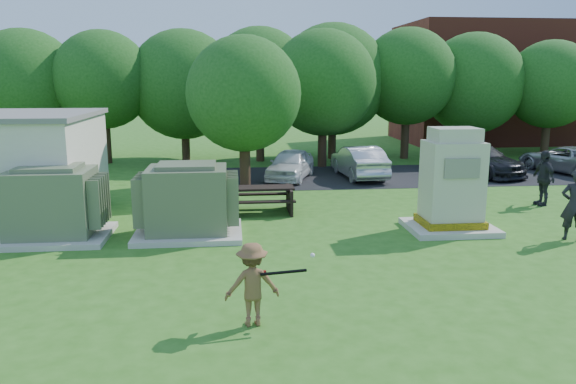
{
  "coord_description": "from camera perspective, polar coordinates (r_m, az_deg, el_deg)",
  "views": [
    {
      "loc": [
        -1.55,
        -11.17,
        4.43
      ],
      "look_at": [
        0.0,
        4.0,
        1.3
      ],
      "focal_mm": 35.0,
      "sensor_mm": 36.0,
      "label": 1
    }
  ],
  "objects": [
    {
      "name": "car_silver_b",
      "position": [
        29.61,
        26.38,
        3.01
      ],
      "size": [
        3.52,
        4.94,
        1.25
      ],
      "primitive_type": "imported",
      "rotation": [
        0.0,
        0.0,
        3.5
      ],
      "color": "#A8A8AC",
      "rests_on": "ground"
    },
    {
      "name": "parking_strip",
      "position": [
        26.48,
        13.1,
        1.68
      ],
      "size": [
        20.0,
        6.0,
        0.01
      ],
      "primitive_type": "cube",
      "color": "#232326",
      "rests_on": "ground"
    },
    {
      "name": "batting_equipment",
      "position": [
        10.16,
        -0.44,
        -7.87
      ],
      "size": [
        1.15,
        0.47,
        0.27
      ],
      "color": "black",
      "rests_on": "ground"
    },
    {
      "name": "transformer_right",
      "position": [
        16.1,
        -10.15,
        -1.0
      ],
      "size": [
        3.0,
        2.4,
        2.07
      ],
      "color": "beige",
      "rests_on": "ground"
    },
    {
      "name": "batter",
      "position": [
        10.25,
        -3.66,
        -9.34
      ],
      "size": [
        1.06,
        0.68,
        1.54
      ],
      "primitive_type": "imported",
      "rotation": [
        0.0,
        0.0,
        3.26
      ],
      "color": "brown",
      "rests_on": "ground"
    },
    {
      "name": "car_silver_a",
      "position": [
        25.31,
        7.21,
        3.07
      ],
      "size": [
        1.85,
        4.45,
        1.43
      ],
      "primitive_type": "imported",
      "rotation": [
        0.0,
        0.0,
        3.22
      ],
      "color": "#AEADB2",
      "rests_on": "ground"
    },
    {
      "name": "picnic_table",
      "position": [
        18.61,
        -2.55,
        -0.46
      ],
      "size": [
        2.04,
        1.53,
        0.87
      ],
      "color": "black",
      "rests_on": "ground"
    },
    {
      "name": "car_white",
      "position": [
        24.73,
        0.25,
        2.84
      ],
      "size": [
        2.78,
        4.19,
        1.32
      ],
      "primitive_type": "imported",
      "rotation": [
        0.0,
        0.0,
        -0.34
      ],
      "color": "white",
      "rests_on": "ground"
    },
    {
      "name": "person_walking_right",
      "position": [
        21.53,
        24.52,
        1.3
      ],
      "size": [
        0.53,
        1.16,
        1.94
      ],
      "primitive_type": "imported",
      "rotation": [
        0.0,
        0.0,
        4.76
      ],
      "color": "#26262B",
      "rests_on": "ground"
    },
    {
      "name": "tree_row",
      "position": [
        29.86,
        0.53,
        11.07
      ],
      "size": [
        41.3,
        13.3,
        7.3
      ],
      "color": "#47301E",
      "rests_on": "ground"
    },
    {
      "name": "person_by_generator",
      "position": [
        17.26,
        27.12,
        -1.19
      ],
      "size": [
        0.85,
        0.72,
        1.98
      ],
      "primitive_type": "imported",
      "rotation": [
        0.0,
        0.0,
        2.74
      ],
      "color": "black",
      "rests_on": "ground"
    },
    {
      "name": "transformer_left",
      "position": [
        16.79,
        -22.84,
        -1.21
      ],
      "size": [
        3.0,
        2.4,
        2.07
      ],
      "color": "beige",
      "rests_on": "ground"
    },
    {
      "name": "generator_cabinet",
      "position": [
        16.96,
        16.31,
        0.56
      ],
      "size": [
        2.48,
        2.03,
        3.02
      ],
      "color": "beige",
      "rests_on": "ground"
    },
    {
      "name": "car_dark",
      "position": [
        27.37,
        18.7,
        3.18
      ],
      "size": [
        3.5,
        5.28,
        1.42
      ],
      "primitive_type": "imported",
      "rotation": [
        0.0,
        0.0,
        0.34
      ],
      "color": "black",
      "rests_on": "ground"
    },
    {
      "name": "brick_building",
      "position": [
        42.89,
        21.66,
        10.23
      ],
      "size": [
        15.0,
        8.0,
        8.0
      ],
      "primitive_type": "cube",
      "color": "maroon",
      "rests_on": "ground"
    },
    {
      "name": "ground",
      "position": [
        12.12,
        1.95,
        -9.86
      ],
      "size": [
        120.0,
        120.0,
        0.0
      ],
      "primitive_type": "plane",
      "color": "#2D6619",
      "rests_on": "ground"
    }
  ]
}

